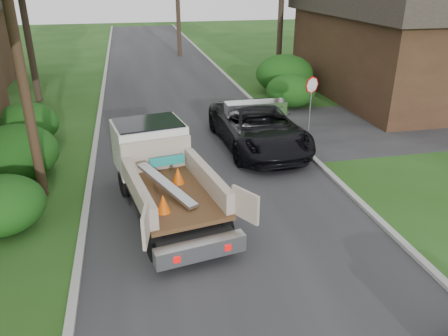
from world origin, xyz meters
name	(u,v)px	position (x,y,z in m)	size (l,w,h in m)	color
ground	(251,264)	(0.00, 0.00, 0.00)	(120.00, 120.00, 0.00)	#204513
road	(191,132)	(0.00, 10.00, 0.00)	(8.00, 90.00, 0.02)	#28282B
side_street	(440,121)	(12.00, 9.00, 0.01)	(16.00, 7.00, 0.02)	#28282B
curb_left	(96,137)	(-4.10, 10.00, 0.06)	(0.20, 90.00, 0.12)	#9E9E99
curb_right	(278,125)	(4.10, 10.00, 0.06)	(0.20, 90.00, 0.12)	#9E9E99
stop_sign	(311,92)	(5.20, 9.00, 1.78)	(0.71, 0.32, 2.48)	slate
utility_pole	(13,26)	(-5.48, 4.98, 5.17)	(2.42, 1.25, 10.00)	#382619
house_right	(409,39)	(13.00, 14.00, 3.16)	(9.72, 12.96, 6.20)	#3C2518
hedge_left_a	(1,205)	(-6.20, 3.00, 0.77)	(2.34, 2.34, 1.53)	#0F410F
hedge_left_b	(15,153)	(-6.50, 6.50, 0.94)	(2.86, 2.86, 1.87)	#0F410F
hedge_left_c	(26,124)	(-6.80, 10.00, 0.85)	(2.60, 2.60, 1.70)	#0F410F
hedge_right_a	(291,91)	(5.80, 13.00, 0.85)	(2.60, 2.60, 1.70)	#0F410F
hedge_right_b	(284,74)	(6.50, 16.00, 1.10)	(3.38, 3.38, 2.21)	#0F410F
flatbed_truck	(159,165)	(-1.86, 3.74, 1.22)	(3.46, 6.27, 2.25)	black
black_pickup	(258,126)	(2.40, 7.61, 0.87)	(2.89, 6.27, 1.74)	black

